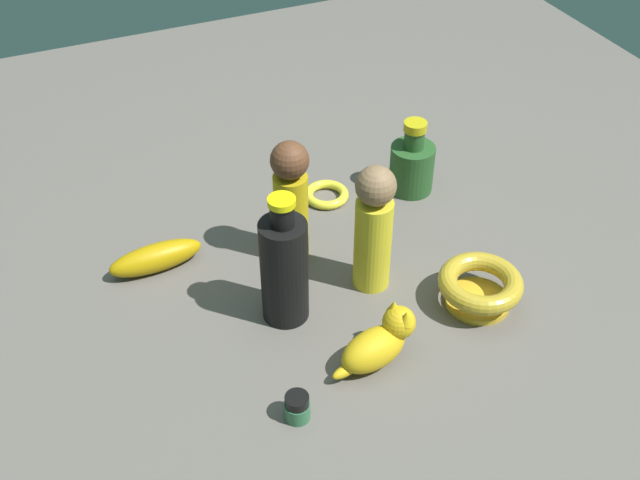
# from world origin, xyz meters

# --- Properties ---
(ground) EXTENTS (2.00, 2.00, 0.00)m
(ground) POSITION_xyz_m (0.00, 0.00, 0.00)
(ground) COLOR #5B5651
(banana) EXTENTS (0.16, 0.05, 0.05)m
(banana) POSITION_xyz_m (0.24, -0.12, 0.02)
(banana) COLOR #B2890A
(banana) RESTS_ON ground
(nail_polish_jar) EXTENTS (0.04, 0.04, 0.04)m
(nail_polish_jar) POSITION_xyz_m (0.14, 0.25, 0.02)
(nail_polish_jar) COLOR #2F6942
(nail_polish_jar) RESTS_ON ground
(bangle) EXTENTS (0.08, 0.08, 0.02)m
(bangle) POSITION_xyz_m (-0.09, -0.18, 0.01)
(bangle) COLOR yellow
(bangle) RESTS_ON ground
(bottle_tall) EXTENTS (0.07, 0.07, 0.22)m
(bottle_tall) POSITION_xyz_m (0.09, 0.06, 0.09)
(bottle_tall) COLOR black
(bottle_tall) RESTS_ON ground
(bowl) EXTENTS (0.13, 0.13, 0.06)m
(bowl) POSITION_xyz_m (-0.20, 0.16, 0.04)
(bowl) COLOR gold
(bowl) RESTS_ON ground
(person_figure_adult) EXTENTS (0.07, 0.07, 0.22)m
(person_figure_adult) POSITION_xyz_m (-0.07, 0.05, 0.11)
(person_figure_adult) COLOR gold
(person_figure_adult) RESTS_ON ground
(bottle_short) EXTENTS (0.08, 0.08, 0.14)m
(bottle_short) POSITION_xyz_m (-0.25, -0.15, 0.05)
(bottle_short) COLOR #244F23
(bottle_short) RESTS_ON ground
(person_figure_child) EXTENTS (0.08, 0.08, 0.22)m
(person_figure_child) POSITION_xyz_m (0.02, -0.06, 0.11)
(person_figure_child) COLOR gold
(person_figure_child) RESTS_ON ground
(cat_figurine) EXTENTS (0.14, 0.08, 0.09)m
(cat_figurine) POSITION_xyz_m (-0.00, 0.21, 0.04)
(cat_figurine) COLOR gold
(cat_figurine) RESTS_ON ground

